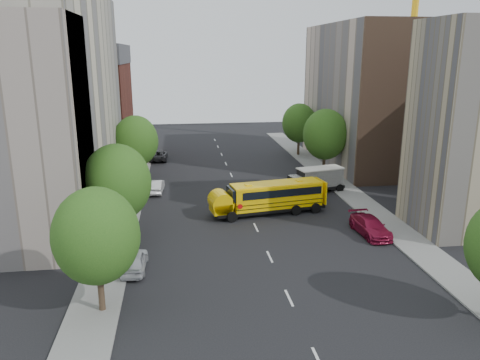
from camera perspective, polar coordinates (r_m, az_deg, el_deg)
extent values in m
plane|color=black|center=(41.92, 1.49, -4.84)|extent=(120.00, 120.00, 0.00)
cube|color=slate|center=(46.42, -13.71, -3.19)|extent=(3.00, 80.00, 0.12)
cube|color=slate|center=(49.49, 13.81, -2.05)|extent=(3.00, 80.00, 0.12)
cube|color=silver|center=(51.33, -0.30, -1.04)|extent=(0.15, 64.00, 0.01)
cube|color=beige|center=(46.54, -22.44, 8.70)|extent=(10.00, 26.00, 20.00)
cube|color=maroon|center=(68.31, -17.67, 7.89)|extent=(10.00, 15.00, 13.00)
cube|color=beige|center=(36.74, -26.14, 4.46)|extent=(10.00, 7.00, 17.00)
cube|color=beige|center=(63.94, 14.92, 9.90)|extent=(10.00, 22.00, 18.00)
cube|color=brown|center=(53.99, 19.37, 8.66)|extent=(10.10, 0.30, 18.00)
cylinder|color=yellow|center=(75.26, 20.33, 16.70)|extent=(1.00, 1.00, 35.00)
cylinder|color=#38281C|center=(28.44, -16.59, -12.72)|extent=(0.36, 0.36, 2.70)
ellipsoid|color=#1A4B14|center=(27.09, -17.11, -6.53)|extent=(4.80, 4.80, 5.52)
cylinder|color=#38281C|center=(37.46, -14.39, -5.48)|extent=(0.36, 0.36, 2.88)
ellipsoid|color=#1A4B14|center=(36.40, -14.76, -0.28)|extent=(5.12, 5.12, 5.89)
cylinder|color=#38281C|center=(54.62, -12.38, 1.12)|extent=(0.36, 0.36, 2.81)
ellipsoid|color=#1A4B14|center=(53.91, -12.58, 4.66)|extent=(4.99, 4.99, 5.74)
cylinder|color=#38281C|center=(57.13, 10.18, 1.93)|extent=(0.36, 0.36, 2.95)
ellipsoid|color=#1A4B14|center=(56.42, 10.35, 5.50)|extent=(5.25, 5.25, 6.04)
cylinder|color=#38281C|center=(68.40, 7.13, 4.14)|extent=(0.36, 0.36, 2.74)
ellipsoid|color=#1A4B14|center=(67.85, 7.22, 6.91)|extent=(4.86, 4.86, 5.59)
cube|color=black|center=(43.43, 3.53, -3.42)|extent=(10.67, 4.08, 0.28)
cube|color=#FFC705|center=(43.29, 4.36, -1.82)|extent=(8.64, 3.69, 2.14)
cube|color=#FFC705|center=(41.98, -1.94, -3.26)|extent=(2.01, 2.39, 0.93)
cube|color=black|center=(41.90, -0.66, -1.69)|extent=(0.82, 2.19, 1.12)
cube|color=#FFC705|center=(42.98, 4.39, -0.43)|extent=(8.61, 3.51, 0.13)
cube|color=black|center=(43.22, 4.60, -1.21)|extent=(7.92, 3.62, 0.70)
cube|color=black|center=(43.51, 4.34, -2.76)|extent=(8.65, 3.75, 0.06)
cube|color=black|center=(43.40, 4.35, -2.29)|extent=(8.65, 3.75, 0.06)
cube|color=#FFC705|center=(44.98, 9.38, -1.33)|extent=(0.53, 2.32, 2.14)
cube|color=#FFC705|center=(42.12, 1.21, -0.59)|extent=(0.64, 0.64, 0.09)
cube|color=#FFC705|center=(43.78, 6.99, -0.09)|extent=(0.64, 0.64, 0.09)
cylinder|color=#FFC705|center=(41.84, -1.94, -2.66)|extent=(2.28, 2.44, 1.95)
cylinder|color=red|center=(41.09, 0.28, -3.19)|extent=(0.46, 0.11, 0.47)
cylinder|color=black|center=(41.29, -0.62, -4.46)|extent=(0.96, 0.43, 0.93)
cylinder|color=black|center=(43.40, -1.51, -3.48)|extent=(0.96, 0.43, 0.93)
cylinder|color=black|center=(43.18, 6.62, -3.68)|extent=(0.96, 0.43, 0.93)
cylinder|color=black|center=(45.20, 5.43, -2.77)|extent=(0.96, 0.43, 0.93)
cylinder|color=black|center=(43.94, 8.84, -3.42)|extent=(0.96, 0.43, 0.93)
cylinder|color=black|center=(45.93, 7.57, -2.55)|extent=(0.96, 0.43, 0.93)
cube|color=black|center=(50.69, 9.18, -0.86)|extent=(6.36, 3.29, 0.30)
cube|color=silver|center=(50.66, 9.73, 0.35)|extent=(4.95, 2.88, 1.82)
cube|color=silver|center=(49.46, 6.97, -0.27)|extent=(1.80, 2.18, 1.21)
cube|color=silver|center=(50.42, 9.78, 1.40)|extent=(5.17, 3.03, 0.12)
cylinder|color=black|center=(48.83, 7.48, -1.51)|extent=(0.88, 0.43, 0.85)
cylinder|color=black|center=(50.55, 6.42, -0.90)|extent=(0.88, 0.43, 0.85)
cylinder|color=black|center=(49.97, 9.94, -1.22)|extent=(0.88, 0.43, 0.85)
cylinder|color=black|center=(51.65, 8.82, -0.63)|extent=(0.88, 0.43, 0.85)
cylinder|color=black|center=(51.10, 12.10, -0.97)|extent=(0.88, 0.43, 0.85)
cylinder|color=black|center=(52.74, 10.94, -0.40)|extent=(0.88, 0.43, 0.85)
imported|color=#BABCC2|center=(33.10, -12.79, -9.58)|extent=(1.79, 4.17, 1.40)
imported|color=silver|center=(50.50, -10.20, -0.75)|extent=(1.74, 4.25, 1.37)
imported|color=black|center=(65.84, -9.90, 3.01)|extent=(2.43, 5.11, 1.41)
imported|color=maroon|center=(39.75, 15.60, -5.46)|extent=(2.35, 5.10, 1.44)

